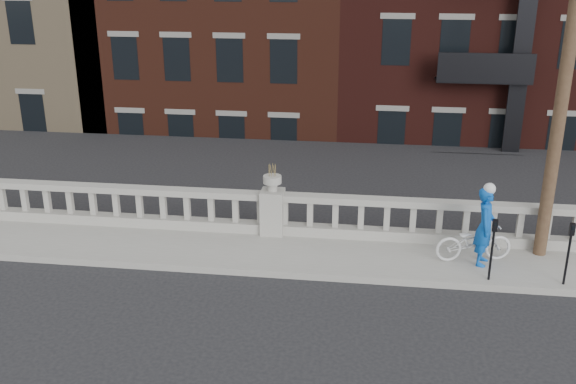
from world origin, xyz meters
TOP-DOWN VIEW (x-y plane):
  - ground at (0.00, 0.00)m, footprint 120.00×120.00m
  - sidewalk at (0.00, 3.00)m, footprint 32.00×2.20m
  - balustrade at (0.00, 3.95)m, footprint 28.00×0.34m
  - planter_pedestal at (0.00, 3.95)m, footprint 0.55×0.55m
  - lower_level at (0.56, 23.04)m, footprint 80.00×44.00m
  - utility_pole at (6.20, 3.60)m, footprint 1.60×0.28m
  - parking_meter_a at (4.86, 2.15)m, footprint 0.10×0.09m
  - parking_meter_b at (6.36, 2.15)m, footprint 0.10×0.09m
  - bicycle at (4.63, 3.06)m, footprint 1.78×0.93m
  - cyclist at (4.82, 2.92)m, footprint 0.57×0.73m

SIDE VIEW (x-z plane):
  - ground at x=0.00m, z-range 0.00..0.00m
  - sidewalk at x=0.00m, z-range 0.00..0.15m
  - bicycle at x=4.63m, z-range 0.15..1.04m
  - balustrade at x=0.00m, z-range 0.13..1.16m
  - planter_pedestal at x=0.00m, z-range -0.05..1.71m
  - parking_meter_a at x=4.86m, z-range 0.32..1.68m
  - parking_meter_b at x=6.36m, z-range 0.32..1.68m
  - cyclist at x=4.82m, z-range 0.15..1.91m
  - lower_level at x=0.56m, z-range -7.77..13.03m
  - utility_pole at x=6.20m, z-range 0.24..10.24m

